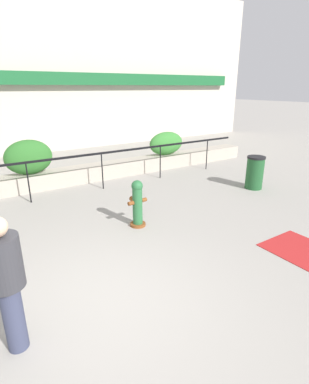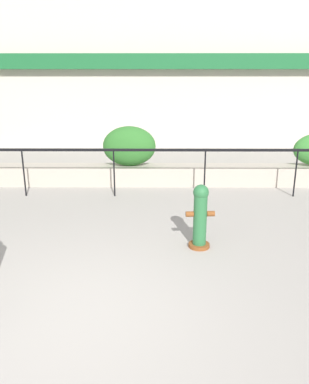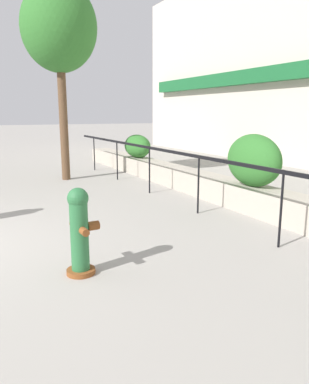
{
  "view_description": "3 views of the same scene",
  "coord_description": "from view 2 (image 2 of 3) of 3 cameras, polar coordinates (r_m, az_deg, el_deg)",
  "views": [
    {
      "loc": [
        -1.37,
        -3.36,
        3.0
      ],
      "look_at": [
        2.48,
        2.51,
        0.53
      ],
      "focal_mm": 28.0,
      "sensor_mm": 36.0,
      "label": 1
    },
    {
      "loc": [
        1.02,
        -3.69,
        2.68
      ],
      "look_at": [
        0.97,
        3.41,
        0.55
      ],
      "focal_mm": 35.0,
      "sensor_mm": 36.0,
      "label": 2
    },
    {
      "loc": [
        5.97,
        0.88,
        1.94
      ],
      "look_at": [
        1.19,
        3.33,
        0.81
      ],
      "focal_mm": 35.0,
      "sensor_mm": 36.0,
      "label": 3
    }
  ],
  "objects": [
    {
      "name": "fire_hydrant",
      "position": [
        6.16,
        6.96,
        -3.62
      ],
      "size": [
        0.48,
        0.44,
        1.08
      ],
      "color": "brown",
      "rests_on": "ground"
    },
    {
      "name": "building_facade",
      "position": [
        15.77,
        -3.54,
        21.42
      ],
      "size": [
        30.0,
        1.36,
        8.0
      ],
      "color": "beige",
      "rests_on": "ground"
    },
    {
      "name": "ground_plane",
      "position": [
        4.67,
        -12.93,
        -18.74
      ],
      "size": [
        120.0,
        120.0,
        0.0
      ],
      "primitive_type": "plane",
      "color": "#9E9991"
    },
    {
      "name": "planter_wall_low",
      "position": [
        10.04,
        -5.42,
        2.63
      ],
      "size": [
        18.0,
        0.7,
        0.5
      ],
      "primitive_type": "cube",
      "color": "#ADA393",
      "rests_on": "ground"
    },
    {
      "name": "hedge_bush_1",
      "position": [
        9.86,
        -3.86,
        6.98
      ],
      "size": [
        1.38,
        0.7,
        1.04
      ],
      "primitive_type": "ellipsoid",
      "color": "#2D6B28",
      "rests_on": "planter_wall_low"
    },
    {
      "name": "fence_railing_segment",
      "position": [
        8.81,
        -6.26,
        5.73
      ],
      "size": [
        15.0,
        0.05,
        1.15
      ],
      "color": "black",
      "rests_on": "ground"
    }
  ]
}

